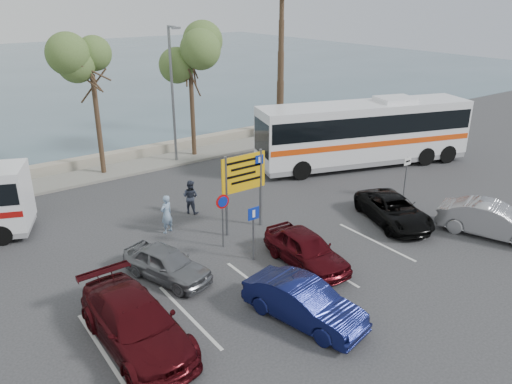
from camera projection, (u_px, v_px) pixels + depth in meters
ground at (270, 266)px, 19.32m from camera, size 120.00×120.00×0.00m
kerb_strip at (129, 168)px, 29.85m from camera, size 44.00×2.40×0.15m
seawall at (116, 157)px, 31.28m from camera, size 48.00×0.80×0.60m
tree_mid at (90, 57)px, 26.60m from camera, size 3.20×3.20×8.00m
tree_right at (190, 59)px, 30.03m from camera, size 3.20×3.20×7.40m
street_lamp_right at (173, 88)px, 29.44m from camera, size 0.45×1.15×8.01m
direction_sign at (244, 179)px, 21.37m from camera, size 2.20×0.12×3.60m
sign_no_stop at (223, 212)px, 20.21m from camera, size 0.60×0.08×2.35m
sign_parking at (253, 226)px, 19.26m from camera, size 0.50×0.07×2.25m
sign_taxi at (406, 172)px, 25.23m from camera, size 0.50×0.07×2.20m
lane_markings at (261, 287)px, 17.95m from camera, size 12.02×4.20×0.01m
coach_bus_right at (364, 135)px, 30.04m from camera, size 13.24×6.61×4.06m
car_silver_a at (167, 264)px, 18.27m from camera, size 2.54×3.90×1.24m
car_blue at (304, 302)px, 15.86m from camera, size 2.35×4.37×1.37m
car_maroon at (136, 323)px, 14.78m from camera, size 2.19×5.16×1.49m
car_red at (306, 249)px, 19.16m from camera, size 1.86×4.13×1.38m
suv_black at (394, 210)px, 22.77m from camera, size 3.46×4.91×1.24m
car_silver_b at (492, 220)px, 21.50m from camera, size 3.02×4.71×1.46m
pedestrian_near at (166, 214)px, 21.74m from camera, size 0.74×0.61×1.75m
pedestrian_far at (190, 197)px, 23.73m from camera, size 0.95×1.01×1.65m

